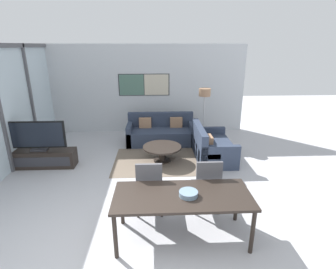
{
  "coord_description": "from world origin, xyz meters",
  "views": [
    {
      "loc": [
        0.47,
        -2.66,
        2.75
      ],
      "look_at": [
        0.72,
        2.61,
        0.95
      ],
      "focal_mm": 28.0,
      "sensor_mm": 36.0,
      "label": 1
    }
  ],
  "objects_px": {
    "coffee_table": "(162,150)",
    "dining_table": "(182,199)",
    "sofa_main": "(161,133)",
    "tv_console": "(41,158)",
    "floor_lamp": "(205,97)",
    "sofa_side": "(210,148)",
    "dining_chair_centre": "(207,184)",
    "dining_chair_left": "(149,186)",
    "television": "(37,136)",
    "fruit_bowl": "(188,193)"
  },
  "relations": [
    {
      "from": "tv_console",
      "to": "fruit_bowl",
      "type": "height_order",
      "value": "fruit_bowl"
    },
    {
      "from": "floor_lamp",
      "to": "sofa_side",
      "type": "bearing_deg",
      "value": -91.6
    },
    {
      "from": "dining_table",
      "to": "dining_chair_left",
      "type": "bearing_deg",
      "value": 128.5
    },
    {
      "from": "fruit_bowl",
      "to": "dining_chair_left",
      "type": "bearing_deg",
      "value": 131.1
    },
    {
      "from": "dining_table",
      "to": "fruit_bowl",
      "type": "distance_m",
      "value": 0.14
    },
    {
      "from": "dining_chair_left",
      "to": "dining_chair_centre",
      "type": "bearing_deg",
      "value": 1.61
    },
    {
      "from": "coffee_table",
      "to": "fruit_bowl",
      "type": "height_order",
      "value": "fruit_bowl"
    },
    {
      "from": "sofa_main",
      "to": "fruit_bowl",
      "type": "height_order",
      "value": "sofa_main"
    },
    {
      "from": "tv_console",
      "to": "sofa_main",
      "type": "xyz_separation_m",
      "value": [
        2.88,
        1.55,
        0.07
      ]
    },
    {
      "from": "sofa_side",
      "to": "coffee_table",
      "type": "bearing_deg",
      "value": 96.5
    },
    {
      "from": "television",
      "to": "dining_chair_centre",
      "type": "height_order",
      "value": "television"
    },
    {
      "from": "coffee_table",
      "to": "fruit_bowl",
      "type": "bearing_deg",
      "value": -83.84
    },
    {
      "from": "dining_table",
      "to": "floor_lamp",
      "type": "distance_m",
      "value": 4.35
    },
    {
      "from": "coffee_table",
      "to": "dining_table",
      "type": "relative_size",
      "value": 0.48
    },
    {
      "from": "coffee_table",
      "to": "floor_lamp",
      "type": "height_order",
      "value": "floor_lamp"
    },
    {
      "from": "sofa_side",
      "to": "fruit_bowl",
      "type": "bearing_deg",
      "value": 162.39
    },
    {
      "from": "sofa_main",
      "to": "coffee_table",
      "type": "bearing_deg",
      "value": -90.0
    },
    {
      "from": "dining_chair_left",
      "to": "dining_chair_centre",
      "type": "distance_m",
      "value": 0.98
    },
    {
      "from": "tv_console",
      "to": "dining_chair_centre",
      "type": "relative_size",
      "value": 1.62
    },
    {
      "from": "coffee_table",
      "to": "tv_console",
      "type": "bearing_deg",
      "value": -176.67
    },
    {
      "from": "dining_table",
      "to": "dining_chair_left",
      "type": "relative_size",
      "value": 2.0
    },
    {
      "from": "floor_lamp",
      "to": "television",
      "type": "bearing_deg",
      "value": -159.08
    },
    {
      "from": "dining_chair_left",
      "to": "floor_lamp",
      "type": "bearing_deg",
      "value": 66.66
    },
    {
      "from": "dining_chair_left",
      "to": "sofa_main",
      "type": "bearing_deg",
      "value": 85.65
    },
    {
      "from": "dining_chair_centre",
      "to": "television",
      "type": "bearing_deg",
      "value": 151.56
    },
    {
      "from": "coffee_table",
      "to": "dining_chair_left",
      "type": "distance_m",
      "value": 2.17
    },
    {
      "from": "floor_lamp",
      "to": "dining_chair_left",
      "type": "bearing_deg",
      "value": -113.34
    },
    {
      "from": "sofa_main",
      "to": "dining_table",
      "type": "height_order",
      "value": "sofa_main"
    },
    {
      "from": "tv_console",
      "to": "sofa_main",
      "type": "height_order",
      "value": "sofa_main"
    },
    {
      "from": "television",
      "to": "tv_console",
      "type": "bearing_deg",
      "value": -90.0
    },
    {
      "from": "sofa_main",
      "to": "dining_chair_centre",
      "type": "distance_m",
      "value": 3.57
    },
    {
      "from": "dining_chair_centre",
      "to": "dining_chair_left",
      "type": "bearing_deg",
      "value": -178.39
    },
    {
      "from": "dining_table",
      "to": "floor_lamp",
      "type": "xyz_separation_m",
      "value": [
        1.05,
        4.17,
        0.68
      ]
    },
    {
      "from": "sofa_main",
      "to": "television",
      "type": "bearing_deg",
      "value": -151.78
    },
    {
      "from": "dining_chair_left",
      "to": "tv_console",
      "type": "bearing_deg",
      "value": 142.97
    },
    {
      "from": "television",
      "to": "floor_lamp",
      "type": "bearing_deg",
      "value": 20.92
    },
    {
      "from": "tv_console",
      "to": "coffee_table",
      "type": "height_order",
      "value": "tv_console"
    },
    {
      "from": "dining_chair_left",
      "to": "floor_lamp",
      "type": "xyz_separation_m",
      "value": [
        1.53,
        3.56,
        0.81
      ]
    },
    {
      "from": "dining_chair_centre",
      "to": "floor_lamp",
      "type": "xyz_separation_m",
      "value": [
        0.56,
        3.53,
        0.81
      ]
    },
    {
      "from": "tv_console",
      "to": "dining_chair_left",
      "type": "relative_size",
      "value": 1.62
    },
    {
      "from": "television",
      "to": "dining_chair_left",
      "type": "xyz_separation_m",
      "value": [
        2.61,
        -1.97,
        -0.24
      ]
    },
    {
      "from": "television",
      "to": "floor_lamp",
      "type": "relative_size",
      "value": 0.8
    },
    {
      "from": "dining_table",
      "to": "floor_lamp",
      "type": "bearing_deg",
      "value": 75.91
    },
    {
      "from": "tv_console",
      "to": "dining_chair_centre",
      "type": "xyz_separation_m",
      "value": [
        3.59,
        -1.94,
        0.32
      ]
    },
    {
      "from": "coffee_table",
      "to": "sofa_side",
      "type": "bearing_deg",
      "value": 6.5
    },
    {
      "from": "dining_chair_left",
      "to": "floor_lamp",
      "type": "relative_size",
      "value": 0.62
    },
    {
      "from": "television",
      "to": "dining_table",
      "type": "height_order",
      "value": "television"
    },
    {
      "from": "sofa_main",
      "to": "floor_lamp",
      "type": "distance_m",
      "value": 1.66
    },
    {
      "from": "tv_console",
      "to": "coffee_table",
      "type": "distance_m",
      "value": 2.89
    },
    {
      "from": "sofa_main",
      "to": "dining_table",
      "type": "relative_size",
      "value": 0.99
    }
  ]
}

